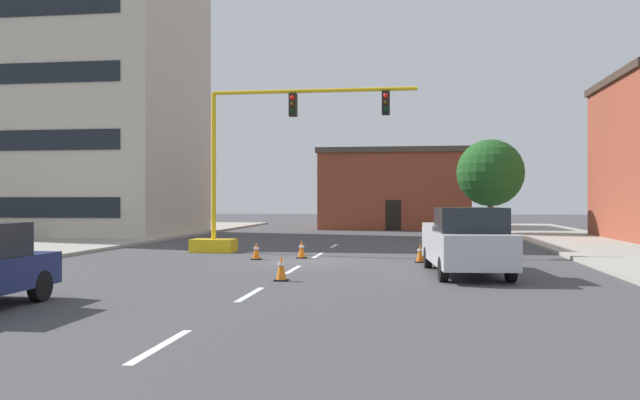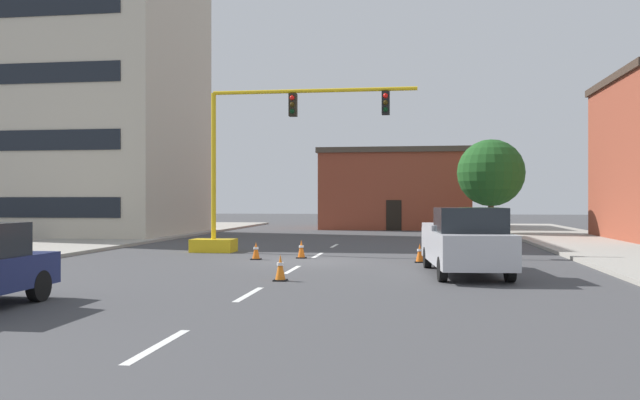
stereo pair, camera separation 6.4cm
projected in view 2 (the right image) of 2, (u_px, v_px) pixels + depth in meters
ground_plane at (308, 261)px, 23.83m from camera, size 160.00×160.00×0.00m
sidewalk_left at (90, 242)px, 33.53m from camera, size 6.00×56.00×0.14m
sidewalk_right at (608, 247)px, 29.96m from camera, size 6.00×56.00×0.14m
lane_stripe_seg_0 at (158, 346)px, 9.97m from camera, size 0.16×2.40×0.01m
lane_stripe_seg_1 at (249, 294)px, 15.41m from camera, size 0.16×2.40×0.01m
lane_stripe_seg_2 at (292, 270)px, 20.86m from camera, size 0.16×2.40×0.01m
lane_stripe_seg_3 at (318, 255)px, 26.30m from camera, size 0.16×2.40×0.01m
lane_stripe_seg_4 at (334, 246)px, 31.75m from camera, size 0.16×2.40×0.01m
building_tall_left at (65, 89)px, 41.34m from camera, size 15.81×11.70×18.38m
building_brick_center at (396, 189)px, 52.11m from camera, size 11.41×9.37×6.08m
traffic_signal_gantry at (242, 199)px, 27.85m from camera, size 9.48×1.20×6.83m
tree_right_far at (491, 173)px, 41.27m from camera, size 4.19×4.19×6.01m
pickup_truck_silver at (465, 242)px, 19.50m from camera, size 2.48×5.56×1.99m
traffic_cone_roadside_a at (420, 253)px, 23.29m from camera, size 0.36×0.36×0.68m
traffic_cone_roadside_b at (256, 251)px, 24.41m from camera, size 0.36×0.36×0.66m
traffic_cone_roadside_c at (301, 249)px, 25.01m from camera, size 0.36×0.36×0.69m
traffic_cone_roadside_d at (280, 268)px, 17.99m from camera, size 0.36×0.36×0.72m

